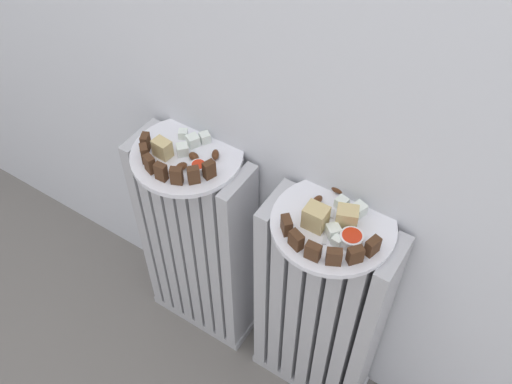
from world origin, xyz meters
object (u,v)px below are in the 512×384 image
plate_right (333,224)px  jam_bowl_right (351,239)px  fork (328,223)px  plate_left (187,155)px  radiator_right (319,313)px  jam_bowl_left (199,167)px  radiator_left (199,247)px

plate_right → jam_bowl_right: (0.05, -0.03, 0.02)m
fork → plate_left: bearing=178.5°
radiator_right → jam_bowl_left: bearing=-174.8°
radiator_right → jam_bowl_right: (0.05, -0.03, 0.37)m
plate_right → jam_bowl_right: 0.06m
radiator_left → plate_left: 0.35m
jam_bowl_right → plate_right: bearing=151.6°
radiator_left → plate_right: plate_right is taller
radiator_right → plate_right: bearing=63.4°
plate_left → plate_right: (0.37, 0.00, 0.00)m
radiator_left → radiator_right: (0.37, 0.00, 0.00)m
radiator_left → jam_bowl_right: bearing=-3.8°
radiator_right → fork: (-0.01, -0.01, 0.36)m
fork → jam_bowl_right: bearing=-17.0°
radiator_left → plate_left: bearing=116.6°
plate_right → jam_bowl_left: (-0.31, -0.03, 0.02)m
radiator_right → plate_right: (0.00, 0.00, 0.35)m
plate_right → radiator_right: bearing=-116.6°
radiator_right → fork: bearing=-130.8°
radiator_left → jam_bowl_right: jam_bowl_right is taller
jam_bowl_left → jam_bowl_right: (0.37, 0.00, 0.00)m
radiator_right → jam_bowl_right: bearing=-28.4°
radiator_right → jam_bowl_right: size_ratio=14.39×
plate_left → jam_bowl_left: size_ratio=7.08×
radiator_right → fork: fork is taller
radiator_right → fork: size_ratio=7.43×
fork → radiator_left: bearing=178.5°
radiator_left → jam_bowl_right: size_ratio=14.39×
jam_bowl_left → fork: (0.31, 0.02, -0.01)m
plate_left → fork: bearing=-1.5°
jam_bowl_left → plate_right: bearing=5.2°
radiator_right → jam_bowl_left: size_ratio=18.72×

